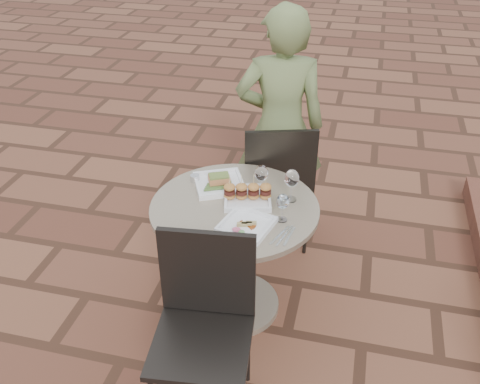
% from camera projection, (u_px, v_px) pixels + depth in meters
% --- Properties ---
extents(ground, '(60.00, 60.00, 0.00)m').
position_uv_depth(ground, '(217.00, 320.00, 3.13)').
color(ground, brown).
rests_on(ground, ground).
extents(cafe_table, '(0.90, 0.90, 0.73)m').
position_uv_depth(cafe_table, '(235.00, 242.00, 2.96)').
color(cafe_table, gray).
rests_on(cafe_table, ground).
extents(chair_far, '(0.55, 0.55, 0.93)m').
position_uv_depth(chair_far, '(278.00, 177.00, 3.43)').
color(chair_far, black).
rests_on(chair_far, ground).
extents(chair_near, '(0.49, 0.49, 0.93)m').
position_uv_depth(chair_near, '(204.00, 313.00, 2.42)').
color(chair_near, black).
rests_on(chair_near, ground).
extents(diner, '(0.65, 0.50, 1.60)m').
position_uv_depth(diner, '(280.00, 128.00, 3.47)').
color(diner, '#5D6B3B').
rests_on(diner, ground).
extents(plate_salmon, '(0.35, 0.35, 0.07)m').
position_uv_depth(plate_salmon, '(219.00, 183.00, 2.98)').
color(plate_salmon, white).
rests_on(plate_salmon, cafe_table).
extents(plate_sliders, '(0.30, 0.30, 0.16)m').
position_uv_depth(plate_sliders, '(248.00, 194.00, 2.85)').
color(plate_sliders, white).
rests_on(plate_sliders, cafe_table).
extents(plate_tuna, '(0.29, 0.29, 0.03)m').
position_uv_depth(plate_tuna, '(247.00, 225.00, 2.66)').
color(plate_tuna, white).
rests_on(plate_tuna, cafe_table).
extents(wine_glass_right, '(0.07, 0.07, 0.15)m').
position_uv_depth(wine_glass_right, '(283.00, 202.00, 2.66)').
color(wine_glass_right, white).
rests_on(wine_glass_right, cafe_table).
extents(wine_glass_mid, '(0.07, 0.07, 0.17)m').
position_uv_depth(wine_glass_mid, '(262.00, 174.00, 2.87)').
color(wine_glass_mid, white).
rests_on(wine_glass_mid, cafe_table).
extents(wine_glass_far, '(0.08, 0.08, 0.18)m').
position_uv_depth(wine_glass_far, '(292.00, 179.00, 2.81)').
color(wine_glass_far, white).
rests_on(wine_glass_far, cafe_table).
extents(steel_ramekin, '(0.06, 0.06, 0.04)m').
position_uv_depth(steel_ramekin, '(195.00, 178.00, 3.03)').
color(steel_ramekin, silver).
rests_on(steel_ramekin, cafe_table).
extents(cutlery_set, '(0.12, 0.20, 0.00)m').
position_uv_depth(cutlery_set, '(284.00, 236.00, 2.61)').
color(cutlery_set, silver).
rests_on(cutlery_set, cafe_table).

